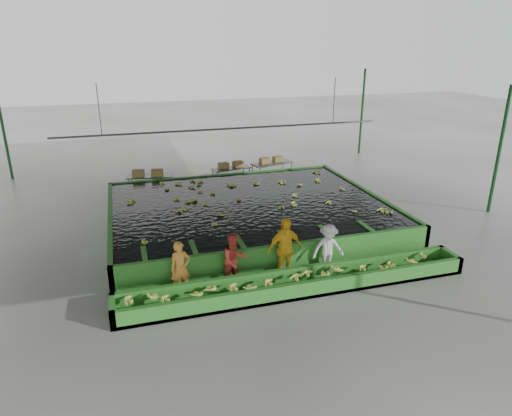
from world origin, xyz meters
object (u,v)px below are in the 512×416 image
object	(u,v)px
packing_table_mid	(231,176)
box_stack_left	(148,176)
worker_d	(328,249)
sorting_trough	(299,283)
packing_table_right	(272,172)
box_stack_right	(271,162)
packing_table_left	(151,185)
worker_a	(181,268)
worker_b	(234,260)
flotation_tank	(248,213)
worker_c	(285,249)
box_stack_mid	(231,167)

from	to	relation	value
packing_table_mid	box_stack_left	world-z (taller)	box_stack_left
worker_d	sorting_trough	bearing A→B (deg)	-143.68
packing_table_right	box_stack_right	distance (m)	0.46
box_stack_left	box_stack_right	xyz separation A→B (m)	(5.97, 0.68, 0.01)
packing_table_left	box_stack_right	size ratio (longest dim) A/B	1.65
worker_a	worker_b	world-z (taller)	worker_b
flotation_tank	worker_d	size ratio (longest dim) A/B	6.62
flotation_tank	worker_b	world-z (taller)	worker_b
worker_d	flotation_tank	bearing A→B (deg)	109.17
worker_c	packing_table_right	distance (m)	9.89
flotation_tank	worker_c	bearing A→B (deg)	-91.84
box_stack_left	worker_d	bearing A→B (deg)	-62.79
flotation_tank	packing_table_mid	bearing A→B (deg)	83.27
worker_b	worker_a	bearing A→B (deg)	165.79
packing_table_mid	packing_table_right	xyz separation A→B (m)	(2.07, 0.01, 0.05)
sorting_trough	worker_a	size ratio (longest dim) A/B	6.58
worker_b	box_stack_mid	distance (m)	9.77
worker_d	packing_table_left	world-z (taller)	worker_d
worker_c	flotation_tank	bearing A→B (deg)	78.39
worker_c	box_stack_right	world-z (taller)	worker_c
sorting_trough	box_stack_mid	bearing A→B (deg)	86.64
flotation_tank	box_stack_left	size ratio (longest dim) A/B	7.53
flotation_tank	worker_d	bearing A→B (deg)	-74.06
worker_a	worker_c	bearing A→B (deg)	-7.62
worker_c	worker_d	xyz separation A→B (m)	(1.37, 0.00, -0.18)
worker_c	sorting_trough	bearing A→B (deg)	-89.95
flotation_tank	packing_table_left	bearing A→B (deg)	124.77
box_stack_mid	worker_b	bearing A→B (deg)	-103.17
packing_table_left	box_stack_right	distance (m)	5.92
sorting_trough	worker_c	world-z (taller)	worker_c
worker_d	box_stack_left	xyz separation A→B (m)	(-4.54, 8.83, 0.15)
packing_table_right	sorting_trough	bearing A→B (deg)	-104.61
box_stack_left	box_stack_mid	xyz separation A→B (m)	(3.92, 0.68, -0.08)
worker_b	box_stack_right	world-z (taller)	worker_b
packing_table_mid	box_stack_right	xyz separation A→B (m)	(2.04, 0.06, 0.51)
sorting_trough	box_stack_left	bearing A→B (deg)	108.99
worker_a	worker_b	bearing A→B (deg)	-7.62
worker_a	worker_c	world-z (taller)	worker_c
sorting_trough	worker_d	distance (m)	1.55
worker_b	packing_table_right	world-z (taller)	worker_b
flotation_tank	box_stack_right	distance (m)	5.87
packing_table_right	box_stack_mid	xyz separation A→B (m)	(-2.07, 0.05, 0.36)
worker_d	packing_table_right	size ratio (longest dim) A/B	0.75
packing_table_left	box_stack_right	world-z (taller)	box_stack_right
box_stack_right	box_stack_mid	bearing A→B (deg)	-179.89
worker_c	worker_d	size ratio (longest dim) A/B	1.23
worker_a	box_stack_right	bearing A→B (deg)	51.16
flotation_tank	packing_table_mid	distance (m)	5.19
box_stack_mid	worker_c	bearing A→B (deg)	-94.47
box_stack_left	box_stack_right	bearing A→B (deg)	6.54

